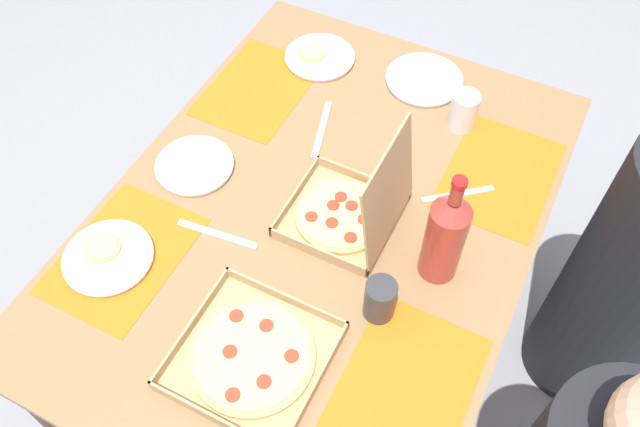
{
  "coord_description": "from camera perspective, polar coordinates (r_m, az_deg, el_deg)",
  "views": [
    {
      "loc": [
        0.86,
        0.43,
        2.04
      ],
      "look_at": [
        0.0,
        0.0,
        0.73
      ],
      "focal_mm": 36.85,
      "sensor_mm": 36.0,
      "label": 1
    }
  ],
  "objects": [
    {
      "name": "ground_plane",
      "position": [
        2.25,
        0.0,
        -11.07
      ],
      "size": [
        6.0,
        6.0,
        0.0
      ],
      "primitive_type": "plane",
      "color": "gray"
    },
    {
      "name": "dining_table",
      "position": [
        1.71,
        0.0,
        -2.05
      ],
      "size": [
        1.41,
        1.02,
        0.73
      ],
      "color": "#3F3328",
      "rests_on": "ground_plane"
    },
    {
      "name": "placemat_near_left",
      "position": [
        1.93,
        -5.41,
        10.76
      ],
      "size": [
        0.36,
        0.26,
        0.0
      ],
      "primitive_type": "cube",
      "color": "orange",
      "rests_on": "dining_table"
    },
    {
      "name": "placemat_near_right",
      "position": [
        1.62,
        -16.68,
        -3.48
      ],
      "size": [
        0.36,
        0.26,
        0.0
      ],
      "primitive_type": "cube",
      "color": "orange",
      "rests_on": "dining_table"
    },
    {
      "name": "placemat_far_left",
      "position": [
        1.76,
        15.32,
        3.24
      ],
      "size": [
        0.36,
        0.26,
        0.0
      ],
      "primitive_type": "cube",
      "color": "orange",
      "rests_on": "dining_table"
    },
    {
      "name": "placemat_far_right",
      "position": [
        1.42,
        7.49,
        -14.69
      ],
      "size": [
        0.36,
        0.26,
        0.0
      ],
      "primitive_type": "cube",
      "color": "orange",
      "rests_on": "dining_table"
    },
    {
      "name": "pizza_box_edge_far",
      "position": [
        1.57,
        2.7,
        0.24
      ],
      "size": [
        0.26,
        0.26,
        0.29
      ],
      "color": "tan",
      "rests_on": "dining_table"
    },
    {
      "name": "pizza_box_corner_right",
      "position": [
        1.43,
        -5.91,
        -12.23
      ],
      "size": [
        0.31,
        0.31,
        0.04
      ],
      "color": "tan",
      "rests_on": "dining_table"
    },
    {
      "name": "plate_near_right",
      "position": [
        1.62,
        -17.94,
        -3.61
      ],
      "size": [
        0.21,
        0.21,
        0.03
      ],
      "color": "white",
      "rests_on": "dining_table"
    },
    {
      "name": "plate_far_right",
      "position": [
        2.01,
        -0.09,
        13.42
      ],
      "size": [
        0.21,
        0.21,
        0.03
      ],
      "color": "white",
      "rests_on": "dining_table"
    },
    {
      "name": "plate_far_left",
      "position": [
        1.96,
        9.02,
        11.37
      ],
      "size": [
        0.22,
        0.22,
        0.02
      ],
      "color": "white",
      "rests_on": "dining_table"
    },
    {
      "name": "plate_middle",
      "position": [
        1.74,
        -10.83,
        4.08
      ],
      "size": [
        0.2,
        0.2,
        0.02
      ],
      "color": "white",
      "rests_on": "dining_table"
    },
    {
      "name": "soda_bottle",
      "position": [
        1.45,
        10.82,
        -1.93
      ],
      "size": [
        0.09,
        0.09,
        0.32
      ],
      "color": "#B2382D",
      "rests_on": "dining_table"
    },
    {
      "name": "cup_red",
      "position": [
        1.82,
        12.36,
        8.68
      ],
      "size": [
        0.07,
        0.07,
        0.11
      ],
      "primitive_type": "cylinder",
      "color": "silver",
      "rests_on": "dining_table"
    },
    {
      "name": "cup_clear_right",
      "position": [
        1.44,
        5.23,
        -7.46
      ],
      "size": [
        0.07,
        0.07,
        0.11
      ],
      "primitive_type": "cylinder",
      "color": "#333338",
      "rests_on": "dining_table"
    },
    {
      "name": "knife_by_far_right",
      "position": [
        1.8,
        0.16,
        7.33
      ],
      "size": [
        0.21,
        0.07,
        0.0
      ],
      "primitive_type": "cube",
      "rotation": [
        0.0,
        0.0,
        3.42
      ],
      "color": "#B7B7BC",
      "rests_on": "dining_table"
    },
    {
      "name": "fork_by_far_left",
      "position": [
        1.69,
        11.86,
        1.64
      ],
      "size": [
        0.13,
        0.16,
        0.0
      ],
      "primitive_type": "cube",
      "rotation": [
        0.0,
        0.0,
        2.25
      ],
      "color": "#B7B7BC",
      "rests_on": "dining_table"
    },
    {
      "name": "knife_by_near_left",
      "position": [
        1.6,
        -8.91,
        -1.8
      ],
      "size": [
        0.04,
        0.21,
        0.0
      ],
      "primitive_type": "cube",
      "rotation": [
        0.0,
        0.0,
        1.68
      ],
      "color": "#B7B7BC",
      "rests_on": "dining_table"
    },
    {
      "name": "diner_left_seat",
      "position": [
        1.95,
        25.37,
        -5.06
      ],
      "size": [
        0.32,
        0.32,
        1.17
      ],
      "color": "black",
      "rests_on": "ground_plane"
    }
  ]
}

